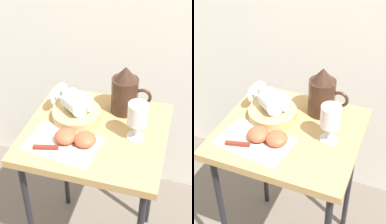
{
  "view_description": "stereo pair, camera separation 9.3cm",
  "coord_description": "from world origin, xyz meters",
  "views": [
    {
      "loc": [
        0.26,
        -0.9,
        1.49
      ],
      "look_at": [
        0.0,
        0.0,
        0.79
      ],
      "focal_mm": 54.14,
      "sensor_mm": 36.0,
      "label": 1
    },
    {
      "loc": [
        0.34,
        -0.86,
        1.49
      ],
      "look_at": [
        0.0,
        0.0,
        0.79
      ],
      "focal_mm": 54.14,
      "sensor_mm": 36.0,
      "label": 2
    }
  ],
  "objects": [
    {
      "name": "table",
      "position": [
        0.0,
        0.0,
        0.63
      ],
      "size": [
        0.5,
        0.47,
        0.71
      ],
      "color": "tan",
      "rests_on": "ground_plane"
    },
    {
      "name": "linen_napkin",
      "position": [
        -0.09,
        -0.1,
        0.71
      ],
      "size": [
        0.27,
        0.2,
        0.0
      ],
      "primitive_type": "cube",
      "rotation": [
        0.0,
        0.0,
        -0.13
      ],
      "color": "beige",
      "rests_on": "table"
    },
    {
      "name": "basket_tray",
      "position": [
        -0.09,
        0.05,
        0.73
      ],
      "size": [
        0.18,
        0.18,
        0.03
      ],
      "primitive_type": "cylinder",
      "color": "tan",
      "rests_on": "table"
    },
    {
      "name": "knife",
      "position": [
        -0.1,
        -0.14,
        0.72
      ],
      "size": [
        0.21,
        0.07,
        0.01
      ],
      "color": "silver",
      "rests_on": "linen_napkin"
    },
    {
      "name": "wine_glass_upright",
      "position": [
        0.14,
        0.0,
        0.81
      ],
      "size": [
        0.07,
        0.07,
        0.14
      ],
      "color": "silver",
      "rests_on": "table"
    },
    {
      "name": "wine_glass_tipped_near",
      "position": [
        -0.08,
        0.06,
        0.78
      ],
      "size": [
        0.15,
        0.07,
        0.07
      ],
      "color": "silver",
      "rests_on": "basket_tray"
    },
    {
      "name": "apple_half_right",
      "position": [
        -0.01,
        -0.09,
        0.74
      ],
      "size": [
        0.08,
        0.08,
        0.04
      ],
      "primitive_type": "ellipsoid",
      "color": "#C15133",
      "rests_on": "linen_napkin"
    },
    {
      "name": "pitcher",
      "position": [
        0.07,
        0.14,
        0.79
      ],
      "size": [
        0.15,
        0.1,
        0.19
      ],
      "color": "#382319",
      "rests_on": "table"
    },
    {
      "name": "wine_glass_tipped_far",
      "position": [
        -0.09,
        0.05,
        0.79
      ],
      "size": [
        0.16,
        0.14,
        0.08
      ],
      "color": "silver",
      "rests_on": "basket_tray"
    },
    {
      "name": "apple_half_left",
      "position": [
        -0.08,
        -0.09,
        0.74
      ],
      "size": [
        0.08,
        0.08,
        0.04
      ],
      "primitive_type": "ellipsoid",
      "color": "#C15133",
      "rests_on": "linen_napkin"
    }
  ]
}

